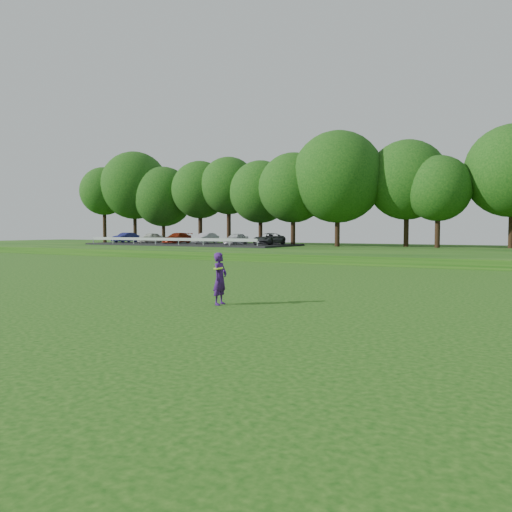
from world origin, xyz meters
The scene contains 6 objects.
ground centered at (0.00, 0.00, 0.00)m, with size 140.00×140.00×0.00m, color #11420C.
berm centered at (0.00, 34.00, 0.30)m, with size 130.00×30.00×0.60m, color #11420C.
walking_path centered at (0.00, 20.00, 0.02)m, with size 130.00×1.60×0.04m, color gray.
treeline centered at (0.00, 38.00, 8.10)m, with size 104.00×7.00×15.00m, color #0F3D0E, non-canonical shape.
parking_lot centered at (-23.50, 32.82, 1.06)m, with size 24.00×9.00×1.38m.
woman centered at (1.74, 0.40, 0.81)m, with size 0.43×0.62×1.62m.
Camera 1 is at (10.28, -12.35, 2.31)m, focal length 35.00 mm.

